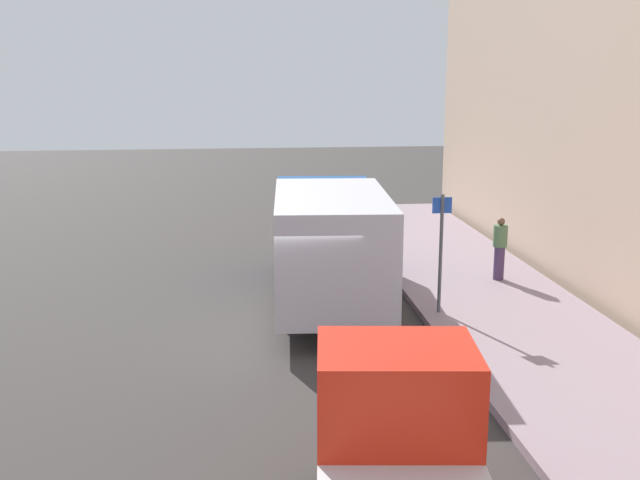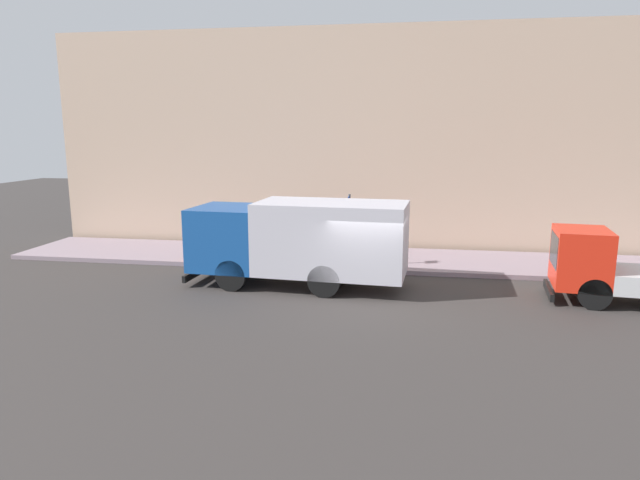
{
  "view_description": "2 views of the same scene",
  "coord_description": "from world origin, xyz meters",
  "px_view_note": "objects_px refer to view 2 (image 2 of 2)",
  "views": [
    {
      "loc": [
        -1.16,
        -15.21,
        5.64
      ],
      "look_at": [
        0.77,
        1.91,
        1.73
      ],
      "focal_mm": 42.46,
      "sensor_mm": 36.0,
      "label": 1
    },
    {
      "loc": [
        -16.89,
        -1.22,
        5.2
      ],
      "look_at": [
        1.79,
        1.82,
        1.47
      ],
      "focal_mm": 30.99,
      "sensor_mm": 36.0,
      "label": 2
    }
  ],
  "objects_px": {
    "traffic_cone_orange": "(191,252)",
    "street_sign_post": "(349,224)",
    "pedestrian_walking": "(296,231)",
    "large_utility_truck": "(300,239)",
    "small_flatbed_truck": "(616,270)"
  },
  "relations": [
    {
      "from": "traffic_cone_orange",
      "to": "street_sign_post",
      "type": "xyz_separation_m",
      "value": [
        0.17,
        -6.22,
        1.24
      ]
    },
    {
      "from": "pedestrian_walking",
      "to": "traffic_cone_orange",
      "type": "distance_m",
      "value": 4.49
    },
    {
      "from": "pedestrian_walking",
      "to": "large_utility_truck",
      "type": "bearing_deg",
      "value": -138.88
    },
    {
      "from": "pedestrian_walking",
      "to": "small_flatbed_truck",
      "type": "bearing_deg",
      "value": -86.66
    },
    {
      "from": "small_flatbed_truck",
      "to": "street_sign_post",
      "type": "xyz_separation_m",
      "value": [
        2.74,
        8.5,
        0.72
      ]
    },
    {
      "from": "large_utility_truck",
      "to": "small_flatbed_truck",
      "type": "distance_m",
      "value": 9.95
    },
    {
      "from": "street_sign_post",
      "to": "pedestrian_walking",
      "type": "bearing_deg",
      "value": 47.5
    },
    {
      "from": "traffic_cone_orange",
      "to": "large_utility_truck",
      "type": "bearing_deg",
      "value": -114.65
    },
    {
      "from": "large_utility_truck",
      "to": "traffic_cone_orange",
      "type": "relative_size",
      "value": 10.09
    },
    {
      "from": "pedestrian_walking",
      "to": "street_sign_post",
      "type": "distance_m",
      "value": 3.49
    },
    {
      "from": "large_utility_truck",
      "to": "pedestrian_walking",
      "type": "xyz_separation_m",
      "value": [
        4.68,
        1.1,
        -0.6
      ]
    },
    {
      "from": "street_sign_post",
      "to": "large_utility_truck",
      "type": "bearing_deg",
      "value": 149.18
    },
    {
      "from": "large_utility_truck",
      "to": "traffic_cone_orange",
      "type": "bearing_deg",
      "value": 69.28
    },
    {
      "from": "small_flatbed_truck",
      "to": "traffic_cone_orange",
      "type": "distance_m",
      "value": 14.95
    },
    {
      "from": "large_utility_truck",
      "to": "street_sign_post",
      "type": "xyz_separation_m",
      "value": [
        2.38,
        -1.42,
        0.14
      ]
    }
  ]
}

